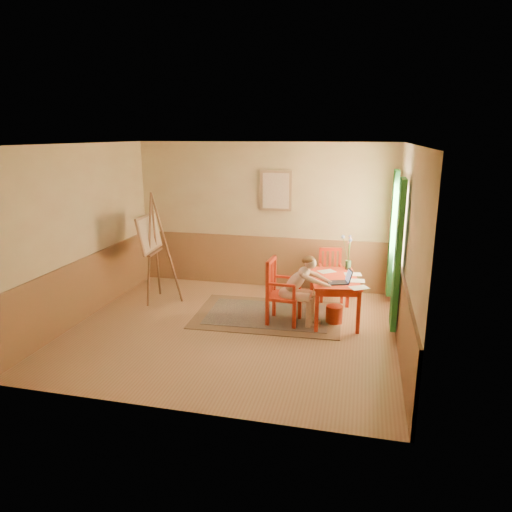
% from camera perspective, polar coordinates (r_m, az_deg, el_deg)
% --- Properties ---
extents(room, '(5.04, 4.54, 2.84)m').
position_cam_1_polar(room, '(6.88, -3.07, 1.81)').
color(room, tan).
rests_on(room, ground).
extents(wainscot, '(5.00, 4.50, 1.00)m').
position_cam_1_polar(wainscot, '(7.86, -1.37, -3.33)').
color(wainscot, '#9A6C45').
rests_on(wainscot, room).
extents(window, '(0.12, 2.01, 2.20)m').
position_cam_1_polar(window, '(7.72, 16.85, 2.20)').
color(window, white).
rests_on(window, room).
extents(wall_portrait, '(0.60, 0.05, 0.76)m').
position_cam_1_polar(wall_portrait, '(8.85, 2.46, 8.00)').
color(wall_portrait, '#9F7651').
rests_on(wall_portrait, room).
extents(rug, '(2.47, 1.71, 0.02)m').
position_cam_1_polar(rug, '(7.84, 1.47, -7.21)').
color(rug, '#8C7251').
rests_on(rug, room).
extents(table, '(0.93, 1.31, 0.72)m').
position_cam_1_polar(table, '(7.57, 9.55, -3.22)').
color(table, red).
rests_on(table, room).
extents(chair_left, '(0.51, 0.50, 1.05)m').
position_cam_1_polar(chair_left, '(7.38, 3.06, -4.36)').
color(chair_left, red).
rests_on(chair_left, room).
extents(chair_back, '(0.49, 0.50, 0.93)m').
position_cam_1_polar(chair_back, '(8.56, 9.13, -2.25)').
color(chair_back, red).
rests_on(chair_back, room).
extents(figure, '(0.86, 0.38, 1.14)m').
position_cam_1_polar(figure, '(7.27, 5.43, -3.82)').
color(figure, '#DBAE93').
rests_on(figure, room).
extents(laptop, '(0.41, 0.32, 0.22)m').
position_cam_1_polar(laptop, '(7.25, 10.41, -2.96)').
color(laptop, '#1E2338').
rests_on(laptop, table).
extents(papers, '(0.88, 1.05, 0.00)m').
position_cam_1_polar(papers, '(7.52, 11.24, -2.68)').
color(papers, white).
rests_on(papers, table).
extents(vase, '(0.22, 0.32, 0.59)m').
position_cam_1_polar(vase, '(7.94, 11.25, 0.26)').
color(vase, '#3F724C').
rests_on(vase, table).
extents(wastebasket, '(0.30, 0.30, 0.29)m').
position_cam_1_polar(wastebasket, '(7.59, 9.57, -7.07)').
color(wastebasket, '#B0381E').
rests_on(wastebasket, room).
extents(easel, '(0.68, 0.88, 1.97)m').
position_cam_1_polar(easel, '(8.41, -12.71, 2.22)').
color(easel, brown).
rests_on(easel, room).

